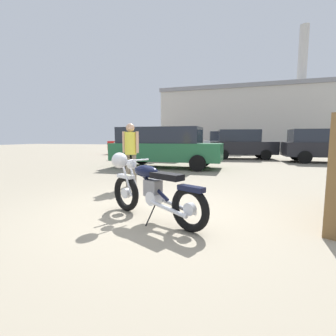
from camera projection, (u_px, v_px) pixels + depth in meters
name	position (u px, v px, depth m)	size (l,w,h in m)	color
ground_plane	(152.00, 214.00, 4.21)	(80.00, 80.00, 0.00)	gray
vintage_motorcycle	(150.00, 189.00, 3.89)	(1.88, 1.08, 1.07)	black
bystander	(131.00, 148.00, 6.46)	(0.46, 0.30, 1.66)	#706656
silver_sedan_mid	(241.00, 144.00, 15.23)	(4.08, 2.21, 1.78)	black
white_estate_far	(152.00, 145.00, 14.73)	(4.41, 2.39, 1.67)	black
red_hatchback_near	(136.00, 144.00, 19.69)	(4.21, 1.93, 1.67)	black
pale_sedan_back	(330.00, 145.00, 12.85)	(4.74, 2.05, 1.74)	black
dark_sedan_left	(227.00, 143.00, 19.44)	(4.08, 2.21, 1.78)	black
blue_hatchback_right	(164.00, 146.00, 10.73)	(4.72, 2.02, 1.74)	black
industrial_building	(252.00, 118.00, 33.71)	(23.97, 9.56, 15.16)	beige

